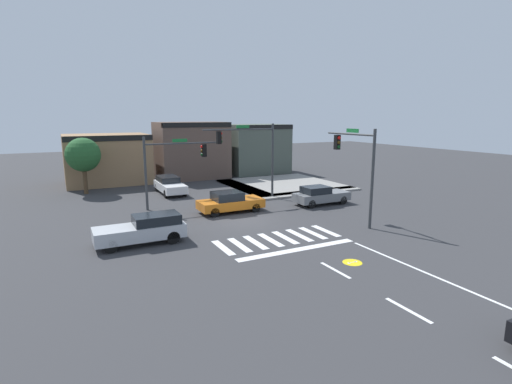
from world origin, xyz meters
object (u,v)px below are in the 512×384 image
(traffic_signal_northeast, at_px, (250,147))
(roadside_tree, at_px, (83,155))
(traffic_signal_northwest, at_px, (174,159))
(car_gray, at_px, (320,195))
(traffic_signal_southeast, at_px, (356,158))
(car_silver, at_px, (144,229))
(car_white, at_px, (170,185))
(car_orange, at_px, (230,202))

(traffic_signal_northeast, bearing_deg, roadside_tree, -37.73)
(traffic_signal_northwest, bearing_deg, car_gray, -22.56)
(traffic_signal_northeast, xyz_separation_m, car_gray, (4.13, -3.77, -3.52))
(traffic_signal_southeast, height_order, car_silver, traffic_signal_southeast)
(car_white, relative_size, car_orange, 1.05)
(traffic_signal_northwest, distance_m, roadside_tree, 10.17)
(traffic_signal_northwest, bearing_deg, car_white, 80.11)
(car_gray, distance_m, roadside_tree, 20.29)
(car_silver, height_order, car_gray, car_silver)
(car_orange, bearing_deg, traffic_signal_northwest, 132.33)
(traffic_signal_southeast, relative_size, roadside_tree, 1.22)
(traffic_signal_northwest, relative_size, car_silver, 1.26)
(car_silver, distance_m, car_white, 13.63)
(car_white, distance_m, roadside_tree, 7.71)
(car_orange, xyz_separation_m, roadside_tree, (-8.54, 11.73, 2.65))
(traffic_signal_northeast, relative_size, car_orange, 1.34)
(traffic_signal_northwest, relative_size, car_white, 1.22)
(traffic_signal_northeast, bearing_deg, car_white, -48.88)
(car_gray, height_order, roadside_tree, roadside_tree)
(car_white, distance_m, car_orange, 8.78)
(car_silver, distance_m, car_gray, 14.23)
(traffic_signal_southeast, bearing_deg, roadside_tree, 39.01)
(traffic_signal_northwest, height_order, roadside_tree, traffic_signal_northwest)
(traffic_signal_southeast, height_order, car_gray, traffic_signal_southeast)
(traffic_signal_southeast, bearing_deg, traffic_signal_northwest, 43.49)
(traffic_signal_southeast, height_order, traffic_signal_northwest, traffic_signal_southeast)
(traffic_signal_northwest, bearing_deg, roadside_tree, 123.37)
(traffic_signal_southeast, xyz_separation_m, traffic_signal_northwest, (-8.83, 9.31, -0.49))
(traffic_signal_northeast, distance_m, car_silver, 12.50)
(traffic_signal_southeast, distance_m, car_orange, 9.09)
(car_silver, bearing_deg, traffic_signal_northwest, -116.95)
(traffic_signal_southeast, distance_m, car_silver, 13.19)
(traffic_signal_northeast, relative_size, car_gray, 1.40)
(traffic_signal_northwest, relative_size, car_orange, 1.28)
(car_white, xyz_separation_m, roadside_tree, (-6.52, 3.19, 2.61))
(car_silver, bearing_deg, car_white, -110.30)
(car_silver, relative_size, car_gray, 1.07)
(traffic_signal_southeast, height_order, car_white, traffic_signal_southeast)
(car_orange, bearing_deg, car_white, 103.35)
(car_silver, height_order, car_white, car_silver)
(car_gray, bearing_deg, traffic_signal_northwest, 157.44)
(roadside_tree, bearing_deg, traffic_signal_northwest, -56.63)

